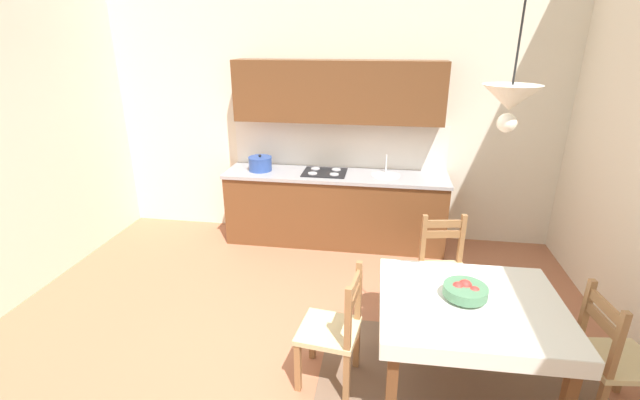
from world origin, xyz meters
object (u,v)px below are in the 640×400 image
object	(u,v)px
dining_table	(469,316)
dining_chair_kitchen_side	(444,270)
dining_chair_tv_side	(334,330)
fruit_bowl	(465,291)
kitchen_cabinetry	(335,176)
dining_chair_window_side	(613,359)
pendant_lamp	(510,99)

from	to	relation	value
dining_table	dining_chair_kitchen_side	world-z (taller)	dining_chair_kitchen_side
dining_chair_tv_side	dining_table	bearing A→B (deg)	3.33
dining_chair_tv_side	fruit_bowl	bearing A→B (deg)	5.28
kitchen_cabinetry	dining_chair_window_side	size ratio (longest dim) A/B	2.89
kitchen_cabinetry	dining_table	distance (m)	2.67
kitchen_cabinetry	dining_chair_kitchen_side	world-z (taller)	kitchen_cabinetry
dining_chair_kitchen_side	kitchen_cabinetry	bearing A→B (deg)	130.48
dining_chair_tv_side	pendant_lamp	bearing A→B (deg)	-1.56
kitchen_cabinetry	dining_chair_kitchen_side	xyz separation A→B (m)	(1.18, -1.39, -0.41)
dining_chair_kitchen_side	pendant_lamp	xyz separation A→B (m)	(0.08, -1.05, 1.68)
dining_chair_window_side	fruit_bowl	size ratio (longest dim) A/B	3.10
dining_table	dining_chair_window_side	xyz separation A→B (m)	(0.93, -0.06, -0.18)
fruit_bowl	pendant_lamp	distance (m)	1.31
dining_table	fruit_bowl	distance (m)	0.19
fruit_bowl	pendant_lamp	xyz separation A→B (m)	(0.08, -0.11, 1.31)
dining_chair_window_side	dining_table	bearing A→B (deg)	176.16
dining_chair_kitchen_side	pendant_lamp	size ratio (longest dim) A/B	1.16
fruit_bowl	dining_chair_tv_side	bearing A→B (deg)	-174.72
kitchen_cabinetry	pendant_lamp	size ratio (longest dim) A/B	3.33
kitchen_cabinetry	fruit_bowl	world-z (taller)	kitchen_cabinetry
fruit_bowl	pendant_lamp	size ratio (longest dim) A/B	0.37
dining_table	dining_chair_window_side	distance (m)	0.95
dining_chair_kitchen_side	dining_table	bearing A→B (deg)	-87.09
dining_chair_window_side	fruit_bowl	distance (m)	1.05
dining_chair_window_side	fruit_bowl	world-z (taller)	dining_chair_window_side
dining_chair_window_side	dining_chair_kitchen_side	distance (m)	1.42
dining_chair_tv_side	dining_chair_window_side	bearing A→B (deg)	-0.25
dining_table	dining_chair_tv_side	world-z (taller)	dining_chair_tv_side
dining_chair_window_side	pendant_lamp	size ratio (longest dim) A/B	1.16
kitchen_cabinetry	dining_chair_kitchen_side	bearing A→B (deg)	-49.52
dining_table	fruit_bowl	bearing A→B (deg)	148.42
dining_chair_tv_side	dining_chair_kitchen_side	bearing A→B (deg)	49.06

